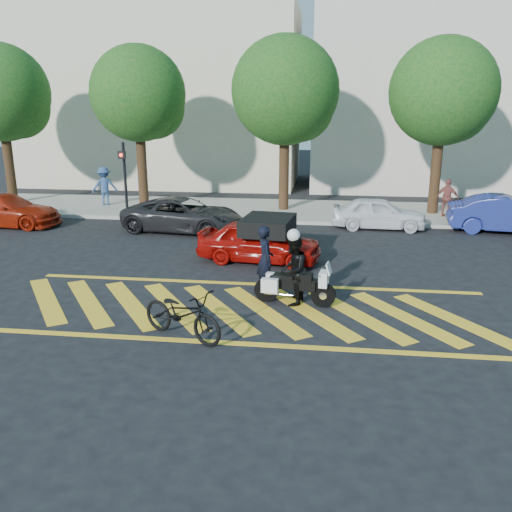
# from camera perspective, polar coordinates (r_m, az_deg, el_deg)

# --- Properties ---
(ground) EXTENTS (90.00, 90.00, 0.00)m
(ground) POSITION_cam_1_polar(r_m,az_deg,el_deg) (13.07, -1.36, -5.65)
(ground) COLOR black
(ground) RESTS_ON ground
(sidewalk) EXTENTS (60.00, 5.00, 0.15)m
(sidewalk) POSITION_cam_1_polar(r_m,az_deg,el_deg) (24.54, 2.90, 4.80)
(sidewalk) COLOR #9E998E
(sidewalk) RESTS_ON ground
(crosswalk) EXTENTS (12.33, 4.00, 0.01)m
(crosswalk) POSITION_cam_1_polar(r_m,az_deg,el_deg) (13.07, -1.53, -5.62)
(crosswalk) COLOR yellow
(crosswalk) RESTS_ON ground
(building_left) EXTENTS (16.00, 8.00, 10.00)m
(building_left) POSITION_cam_1_polar(r_m,az_deg,el_deg) (34.45, -9.63, 16.05)
(building_left) COLOR beige
(building_left) RESTS_ON ground
(building_right) EXTENTS (16.00, 8.00, 11.00)m
(building_right) POSITION_cam_1_polar(r_m,az_deg,el_deg) (33.78, 20.43, 16.17)
(building_right) COLOR beige
(building_right) RESTS_ON ground
(tree_far_left) EXTENTS (4.40, 4.40, 7.41)m
(tree_far_left) POSITION_cam_1_polar(r_m,az_deg,el_deg) (28.23, -24.99, 15.00)
(tree_far_left) COLOR black
(tree_far_left) RESTS_ON ground
(tree_left) EXTENTS (4.20, 4.20, 7.26)m
(tree_left) POSITION_cam_1_polar(r_m,az_deg,el_deg) (25.45, -11.97, 16.03)
(tree_left) COLOR black
(tree_left) RESTS_ON ground
(tree_center) EXTENTS (4.60, 4.60, 7.56)m
(tree_center) POSITION_cam_1_polar(r_m,az_deg,el_deg) (24.14, 3.40, 16.60)
(tree_center) COLOR black
(tree_center) RESTS_ON ground
(tree_right) EXTENTS (4.40, 4.40, 7.41)m
(tree_right) POSITION_cam_1_polar(r_m,az_deg,el_deg) (24.54, 19.32, 15.65)
(tree_right) COLOR black
(tree_right) RESTS_ON ground
(signal_pole) EXTENTS (0.28, 0.43, 3.20)m
(signal_pole) POSITION_cam_1_polar(r_m,az_deg,el_deg) (23.48, -13.70, 8.43)
(signal_pole) COLOR black
(signal_pole) RESTS_ON ground
(officer_bike) EXTENTS (0.62, 0.75, 1.77)m
(officer_bike) POSITION_cam_1_polar(r_m,az_deg,el_deg) (14.00, 0.98, -0.34)
(officer_bike) COLOR black
(officer_bike) RESTS_ON ground
(bicycle) EXTENTS (2.17, 1.60, 1.09)m
(bicycle) POSITION_cam_1_polar(r_m,az_deg,el_deg) (11.46, -7.78, -6.05)
(bicycle) COLOR black
(bicycle) RESTS_ON ground
(police_motorcycle) EXTENTS (2.02, 0.73, 0.89)m
(police_motorcycle) POSITION_cam_1_polar(r_m,az_deg,el_deg) (13.29, 3.95, -3.07)
(police_motorcycle) COLOR black
(police_motorcycle) RESTS_ON ground
(officer_moto) EXTENTS (0.78, 0.94, 1.75)m
(officer_moto) POSITION_cam_1_polar(r_m,az_deg,el_deg) (13.17, 3.92, -1.48)
(officer_moto) COLOR black
(officer_moto) RESTS_ON ground
(red_convertible) EXTENTS (3.96, 1.97, 1.30)m
(red_convertible) POSITION_cam_1_polar(r_m,az_deg,el_deg) (16.74, 0.37, 1.56)
(red_convertible) COLOR #9B0B07
(red_convertible) RESTS_ON ground
(parked_left) EXTENTS (4.42, 1.90, 1.27)m
(parked_left) POSITION_cam_1_polar(r_m,az_deg,el_deg) (23.88, -24.87, 4.40)
(parked_left) COLOR #9A1C09
(parked_left) RESTS_ON ground
(parked_mid_left) EXTENTS (4.82, 2.66, 1.28)m
(parked_mid_left) POSITION_cam_1_polar(r_m,az_deg,el_deg) (20.95, -7.67, 4.32)
(parked_mid_left) COLOR black
(parked_mid_left) RESTS_ON ground
(parked_mid_right) EXTENTS (3.67, 1.58, 1.24)m
(parked_mid_right) POSITION_cam_1_polar(r_m,az_deg,el_deg) (21.72, 12.78, 4.42)
(parked_mid_right) COLOR white
(parked_mid_right) RESTS_ON ground
(parked_right) EXTENTS (4.39, 1.96, 1.40)m
(parked_right) POSITION_cam_1_polar(r_m,az_deg,el_deg) (22.60, 24.93, 3.98)
(parked_right) COLOR navy
(parked_right) RESTS_ON ground
(pedestrian_left) EXTENTS (1.32, 1.08, 1.77)m
(pedestrian_left) POSITION_cam_1_polar(r_m,az_deg,el_deg) (26.30, -15.65, 7.11)
(pedestrian_left) COLOR #2E4C7F
(pedestrian_left) RESTS_ON sidewalk
(pedestrian_right) EXTENTS (1.01, 0.76, 1.59)m
(pedestrian_right) POSITION_cam_1_polar(r_m,az_deg,el_deg) (24.01, 19.49, 5.77)
(pedestrian_right) COLOR #964D44
(pedestrian_right) RESTS_ON sidewalk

